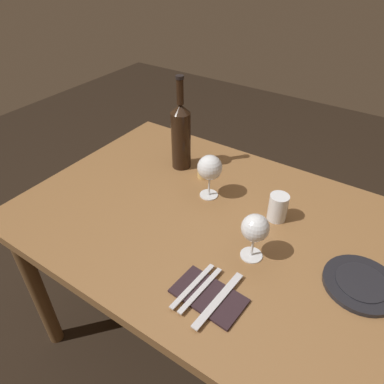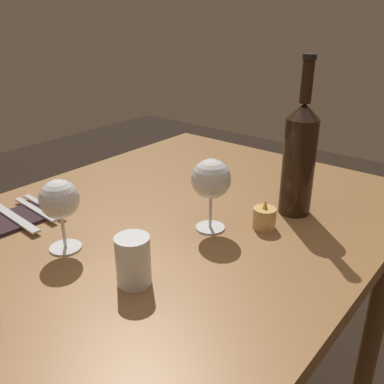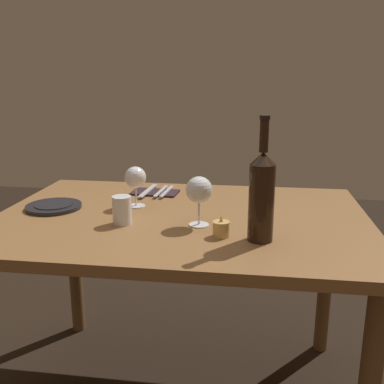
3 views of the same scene
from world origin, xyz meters
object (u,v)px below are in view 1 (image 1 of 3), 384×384
(fork_inner, at_px, (201,290))
(votive_candle, at_px, (204,172))
(folded_napkin, at_px, (209,296))
(wine_bottle, at_px, (181,135))
(water_tumbler, at_px, (278,209))
(dinner_plate, at_px, (361,284))
(fork_outer, at_px, (193,286))
(wine_glass_right, at_px, (255,229))
(wine_glass_left, at_px, (210,168))
(table_knife, at_px, (219,300))

(fork_inner, bearing_deg, votive_candle, 121.46)
(votive_candle, xyz_separation_m, folded_napkin, (0.31, -0.47, -0.02))
(folded_napkin, bearing_deg, wine_bottle, 131.60)
(water_tumbler, distance_m, dinner_plate, 0.33)
(dinner_plate, height_order, fork_outer, dinner_plate)
(water_tumbler, height_order, votive_candle, water_tumbler)
(wine_glass_right, bearing_deg, fork_inner, -105.34)
(wine_glass_left, bearing_deg, table_knife, -55.16)
(wine_bottle, height_order, water_tumbler, wine_bottle)
(water_tumbler, height_order, fork_outer, water_tumbler)
(table_knife, bearing_deg, dinner_plate, 41.62)
(folded_napkin, xyz_separation_m, table_knife, (0.03, 0.00, 0.01))
(votive_candle, bearing_deg, dinner_plate, -17.95)
(wine_glass_right, bearing_deg, votive_candle, 141.21)
(wine_bottle, distance_m, fork_inner, 0.64)
(wine_glass_right, distance_m, water_tumbler, 0.21)
(wine_glass_right, height_order, folded_napkin, wine_glass_right)
(table_knife, bearing_deg, wine_glass_left, 124.84)
(dinner_plate, distance_m, fork_inner, 0.44)
(wine_bottle, height_order, votive_candle, wine_bottle)
(wine_bottle, xyz_separation_m, fork_outer, (0.38, -0.48, -0.13))
(wine_glass_left, relative_size, dinner_plate, 0.81)
(votive_candle, height_order, fork_outer, votive_candle)
(table_knife, bearing_deg, fork_outer, 180.00)
(dinner_plate, xyz_separation_m, fork_outer, (-0.37, -0.26, 0.00))
(wine_glass_right, relative_size, dinner_plate, 0.75)
(wine_bottle, xyz_separation_m, fork_inner, (0.40, -0.48, -0.13))
(table_knife, bearing_deg, folded_napkin, 180.00)
(folded_napkin, xyz_separation_m, fork_inner, (-0.02, 0.00, 0.01))
(wine_glass_left, height_order, fork_inner, wine_glass_left)
(water_tumbler, bearing_deg, table_knife, -88.87)
(fork_outer, bearing_deg, wine_bottle, 128.10)
(wine_glass_left, relative_size, wine_bottle, 0.44)
(dinner_plate, distance_m, fork_outer, 0.46)
(table_knife, bearing_deg, fork_inner, 180.00)
(folded_napkin, bearing_deg, table_knife, 0.00)
(wine_glass_left, relative_size, fork_inner, 0.91)
(folded_napkin, bearing_deg, water_tumbler, 86.76)
(water_tumbler, bearing_deg, wine_glass_left, -175.89)
(water_tumbler, xyz_separation_m, folded_napkin, (-0.02, -0.39, -0.04))
(fork_inner, distance_m, fork_outer, 0.03)
(water_tumbler, bearing_deg, wine_bottle, 168.82)
(wine_glass_right, relative_size, water_tumbler, 1.62)
(wine_glass_right, xyz_separation_m, dinner_plate, (0.30, 0.07, -0.10))
(dinner_plate, height_order, fork_inner, dinner_plate)
(wine_glass_left, height_order, wine_glass_right, wine_glass_left)
(dinner_plate, height_order, table_knife, dinner_plate)
(wine_glass_left, distance_m, wine_glass_right, 0.32)
(wine_glass_right, relative_size, fork_inner, 0.84)
(wine_glass_right, bearing_deg, folded_napkin, -98.29)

